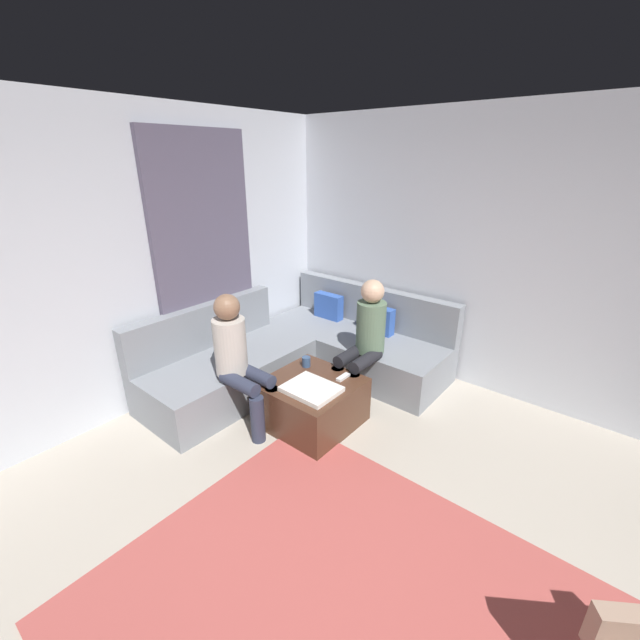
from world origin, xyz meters
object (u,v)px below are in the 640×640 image
game_remote (343,377)px  person_on_couch_side (238,357)px  sectional_couch (303,352)px  person_on_couch_back (365,337)px  ottoman (312,402)px  coffee_mug (306,362)px

game_remote → person_on_couch_side: (-0.66, -0.61, 0.23)m
sectional_couch → game_remote: 0.90m
sectional_couch → person_on_couch_back: 0.84m
sectional_couch → person_on_couch_back: size_ratio=2.12×
person_on_couch_side → sectional_couch: bearing=-171.4°
game_remote → person_on_couch_side: size_ratio=0.12×
ottoman → person_on_couch_side: (-0.48, -0.39, 0.45)m
coffee_mug → person_on_couch_back: bearing=53.4°
sectional_couch → coffee_mug: 0.61m
ottoman → game_remote: 0.36m
sectional_couch → person_on_couch_side: 1.06m
ottoman → person_on_couch_side: bearing=-140.9°
person_on_couch_side → coffee_mug: bearing=155.3°
game_remote → person_on_couch_side: person_on_couch_side is taller
sectional_couch → coffee_mug: size_ratio=26.84×
coffee_mug → game_remote: bearing=5.7°
game_remote → person_on_couch_back: 0.48m
ottoman → coffee_mug: coffee_mug is taller
game_remote → person_on_couch_back: person_on_couch_back is taller
coffee_mug → person_on_couch_back: 0.60m
sectional_couch → coffee_mug: (0.41, -0.40, 0.19)m
sectional_couch → person_on_couch_back: (0.75, 0.06, 0.38)m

